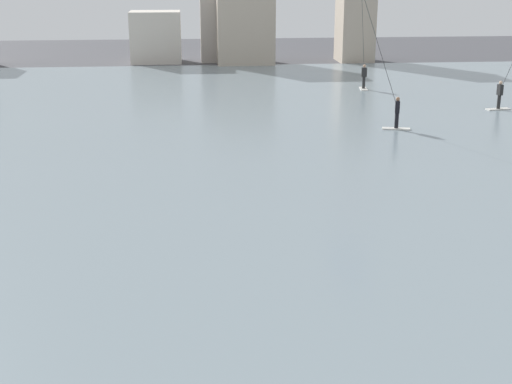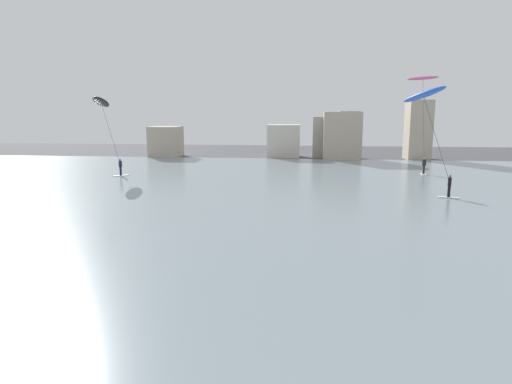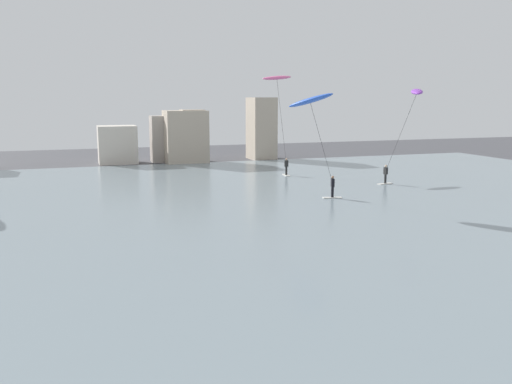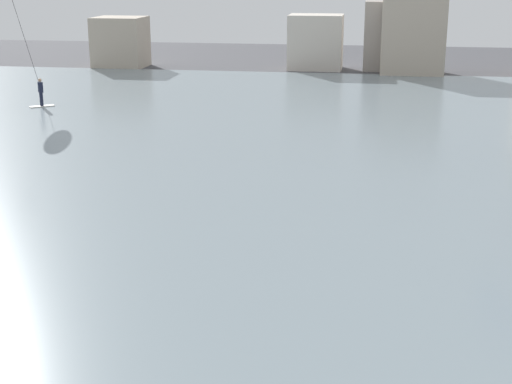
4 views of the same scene
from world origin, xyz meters
name	(u,v)px [view 3 (image 3 of 4)]	position (x,y,z in m)	size (l,w,h in m)	color
water_bay	(196,211)	(0.00, 31.20, 0.05)	(84.00, 52.00, 0.10)	gray
far_shore_buildings	(159,138)	(1.94, 59.21, 2.81)	(36.21, 5.48, 7.44)	#B7A893
kitesurfer_blue	(312,107)	(8.29, 31.32, 6.74)	(4.54, 3.78, 7.76)	silver
kitesurfer_purple	(413,103)	(19.05, 35.22, 6.97)	(3.19, 3.54, 8.17)	silver
kitesurfer_pink	(278,86)	(11.72, 46.88, 8.53)	(3.42, 4.35, 9.54)	silver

